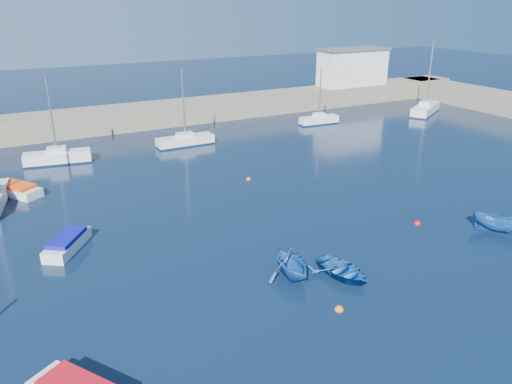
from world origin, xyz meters
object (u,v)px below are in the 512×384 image
sailboat_5 (58,157)px  sailboat_8 (425,109)px  dinghy_center (343,271)px  sailboat_7 (319,120)px  harbor_office (352,68)px  sailboat_6 (185,140)px  motorboat_1 (67,243)px  dinghy_right (500,224)px  dinghy_left (291,262)px  motorboat_2 (15,189)px

sailboat_5 → sailboat_8: size_ratio=0.82×
dinghy_center → sailboat_7: bearing=47.0°
harbor_office → sailboat_7: bearing=-142.9°
harbor_office → sailboat_5: 44.27m
sailboat_6 → dinghy_center: sailboat_6 is taller
sailboat_6 → sailboat_7: 18.05m
sailboat_6 → sailboat_8: sailboat_8 is taller
sailboat_6 → motorboat_1: bearing=140.8°
dinghy_right → sailboat_5: bearing=98.3°
sailboat_5 → motorboat_1: bearing=-176.4°
sailboat_6 → dinghy_left: size_ratio=2.32×
motorboat_1 → sailboat_8: bearing=55.3°
sailboat_5 → dinghy_right: (23.60, -29.70, 0.05)m
sailboat_8 → motorboat_2: bearing=66.9°
sailboat_8 → motorboat_2: (-51.04, -6.49, -0.23)m
dinghy_center → dinghy_left: size_ratio=1.03×
sailboat_5 → sailboat_6: 12.80m
dinghy_left → motorboat_1: bearing=143.9°
motorboat_2 → dinghy_left: (12.65, -20.99, 0.46)m
sailboat_6 → dinghy_center: size_ratio=2.26×
sailboat_5 → motorboat_2: 8.07m
harbor_office → sailboat_7: 15.69m
motorboat_2 → dinghy_left: dinghy_left is taller
harbor_office → sailboat_6: size_ratio=1.26×
sailboat_8 → motorboat_2: sailboat_8 is taller
sailboat_5 → dinghy_center: bearing=-149.5°
sailboat_5 → sailboat_6: sailboat_5 is taller
sailboat_8 → sailboat_5: bearing=59.2°
harbor_office → sailboat_6: (-29.98, -10.35, -4.56)m
harbor_office → dinghy_right: (-19.18, -40.20, -4.42)m
motorboat_2 → dinghy_center: 27.01m
sailboat_5 → sailboat_7: (30.80, 1.43, -0.08)m
sailboat_6 → motorboat_2: sailboat_6 is taller
motorboat_2 → dinghy_right: dinghy_right is taller
motorboat_1 → motorboat_2: (-2.16, 11.73, -0.02)m
sailboat_6 → motorboat_1: (-14.79, -18.79, -0.09)m
sailboat_5 → motorboat_1: sailboat_5 is taller
dinghy_right → dinghy_left: bearing=143.1°
dinghy_left → dinghy_right: dinghy_left is taller
sailboat_7 → dinghy_left: 36.85m
dinghy_left → sailboat_8: bearing=41.0°
sailboat_6 → dinghy_center: (-1.74, -29.38, -0.18)m
sailboat_6 → dinghy_right: (10.80, -29.85, 0.14)m
sailboat_7 → motorboat_1: (-32.80, -20.07, -0.09)m
dinghy_right → sailboat_7: bearing=46.9°
harbor_office → motorboat_2: (-46.93, -17.41, -4.66)m
sailboat_5 → dinghy_right: 37.94m
sailboat_8 → motorboat_2: 51.46m
sailboat_6 → dinghy_center: 29.44m
harbor_office → sailboat_7: harbor_office is taller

